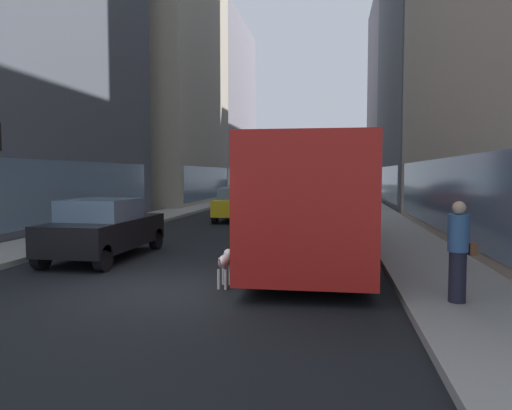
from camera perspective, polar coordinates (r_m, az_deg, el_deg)
ground_plane at (r=44.15m, az=4.73°, el=0.71°), size 120.00×120.00×0.00m
sidewalk_left at (r=44.93m, az=-2.54°, el=0.87°), size 2.40×110.00×0.15m
sidewalk_right at (r=44.09m, az=12.14°, el=0.74°), size 2.40×110.00×0.15m
building_left_mid at (r=40.15m, az=-14.34°, el=18.81°), size 11.82×14.08×25.68m
building_left_far at (r=56.26m, az=-6.87°, el=11.28°), size 10.32×17.81×19.49m
building_right_far at (r=53.28m, az=18.63°, el=12.06°), size 9.27×15.52×20.43m
transit_bus at (r=13.91m, az=7.03°, el=1.56°), size 2.78×11.53×3.05m
car_yellow_taxi at (r=23.51m, az=-2.00°, el=0.11°), size 1.89×3.99×1.62m
car_silver_sedan at (r=57.04m, az=2.88°, el=2.22°), size 1.86×4.02×1.62m
car_black_suv at (r=13.67m, az=-17.46°, el=-2.64°), size 1.79×4.27×1.62m
car_red_coupe at (r=34.25m, az=8.19°, el=1.21°), size 1.86×4.68×1.62m
dalmatian_dog at (r=9.91m, az=-3.67°, el=-6.65°), size 0.22×0.96×0.72m
pedestrian_with_handbag at (r=8.74m, az=22.78°, el=-5.01°), size 0.45×0.34×1.69m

